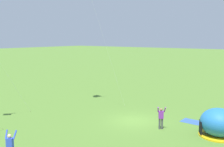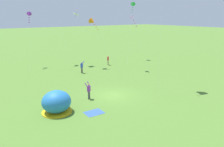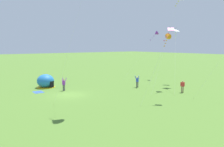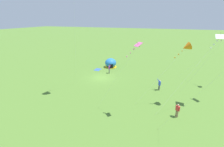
# 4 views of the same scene
# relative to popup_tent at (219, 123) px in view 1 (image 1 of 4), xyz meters

# --- Properties ---
(ground_plane) EXTENTS (300.00, 300.00, 0.00)m
(ground_plane) POSITION_rel_popup_tent_xyz_m (6.90, 0.61, -1.00)
(ground_plane) COLOR #517A2D
(popup_tent) EXTENTS (2.81, 2.81, 2.10)m
(popup_tent) POSITION_rel_popup_tent_xyz_m (0.00, 0.00, 0.00)
(popup_tent) COLOR #2672BF
(popup_tent) RESTS_ON ground
(picnic_blanket) EXTENTS (1.74, 1.35, 0.01)m
(picnic_blanket) POSITION_rel_popup_tent_xyz_m (2.75, -2.12, -0.99)
(picnic_blanket) COLOR #3359A5
(picnic_blanket) RESTS_ON ground
(person_arms_raised) EXTENTS (0.72, 0.67, 1.89)m
(person_arms_raised) POSITION_rel_popup_tent_xyz_m (4.09, 1.20, 0.00)
(person_arms_raised) COLOR #4C4C51
(person_arms_raised) RESTS_ON ground
(person_near_tent) EXTENTS (0.72, 0.65, 1.89)m
(person_near_tent) POSITION_rel_popup_tent_xyz_m (8.69, 11.56, 0.00)
(person_near_tent) COLOR #4C4C51
(person_near_tent) RESTS_ON ground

